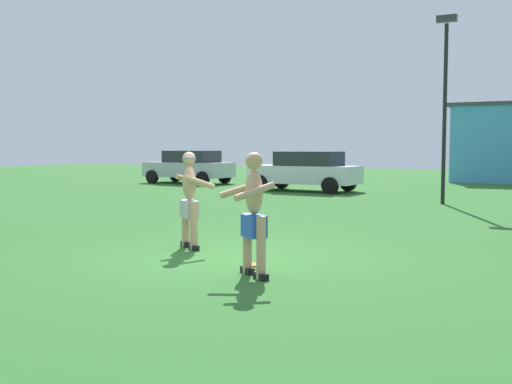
{
  "coord_description": "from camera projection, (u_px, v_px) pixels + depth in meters",
  "views": [
    {
      "loc": [
        4.75,
        -8.28,
        1.77
      ],
      "look_at": [
        -0.02,
        0.99,
        0.98
      ],
      "focal_mm": 42.32,
      "sensor_mm": 36.0,
      "label": 1
    }
  ],
  "objects": [
    {
      "name": "lamp_post",
      "position": [
        445.0,
        89.0,
        18.41
      ],
      "size": [
        0.6,
        0.24,
        5.74
      ],
      "color": "black",
      "rests_on": "ground_plane"
    },
    {
      "name": "player_with_cap",
      "position": [
        190.0,
        195.0,
        10.45
      ],
      "size": [
        0.74,
        0.81,
        1.69
      ],
      "color": "black",
      "rests_on": "ground_plane"
    },
    {
      "name": "player_in_blue",
      "position": [
        253.0,
        211.0,
        8.17
      ],
      "size": [
        0.81,
        0.76,
        1.7
      ],
      "color": "black",
      "rests_on": "ground_plane"
    },
    {
      "name": "frisbee",
      "position": [
        253.0,
        265.0,
        8.97
      ],
      "size": [
        0.24,
        0.24,
        0.03
      ],
      "primitive_type": "cylinder",
      "color": "orange",
      "rests_on": "ground_plane"
    },
    {
      "name": "car_white_far_end",
      "position": [
        306.0,
        171.0,
        23.94
      ],
      "size": [
        4.4,
        2.23,
        1.58
      ],
      "color": "white",
      "rests_on": "ground_plane"
    },
    {
      "name": "car_silver_mid_lot",
      "position": [
        189.0,
        166.0,
        29.04
      ],
      "size": [
        4.41,
        2.25,
        1.58
      ],
      "color": "silver",
      "rests_on": "ground_plane"
    },
    {
      "name": "ground_plane",
      "position": [
        228.0,
        257.0,
        9.64
      ],
      "size": [
        80.0,
        80.0,
        0.0
      ],
      "primitive_type": "plane",
      "color": "#2D6628"
    }
  ]
}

